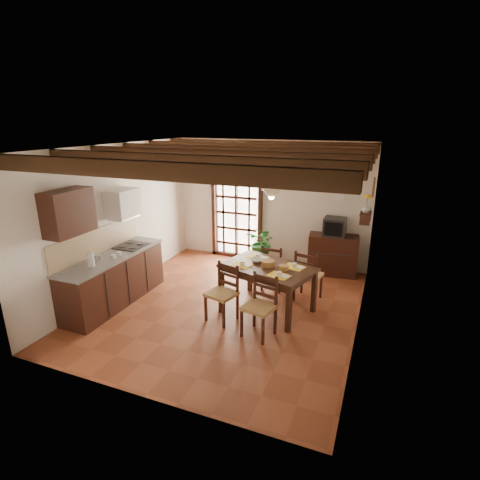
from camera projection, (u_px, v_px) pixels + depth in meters
The scene contains 25 objects.
ground_plane at pixel (227, 306), 6.75m from camera, with size 5.00×5.00×0.00m, color brown.
room_shell at pixel (225, 208), 6.19m from camera, with size 4.52×5.02×2.81m.
ceiling_beams at pixel (225, 154), 5.93m from camera, with size 4.50×4.34×0.20m.
french_door at pixel (237, 210), 8.84m from camera, with size 1.26×0.11×2.32m.
kitchen_counter at pixel (114, 278), 6.77m from camera, with size 0.64×2.25×1.38m.
upper_cabinet at pixel (68, 212), 5.76m from camera, with size 0.35×0.80×0.70m, color black.
range_hood at pixel (123, 204), 6.90m from camera, with size 0.38×0.60×0.54m.
counter_items at pixel (115, 252), 6.70m from camera, with size 0.50×1.43×0.25m.
dining_table at pixel (268, 272), 6.44m from camera, with size 1.72×1.36×0.82m.
chair_near_left at pixel (222, 303), 6.22m from camera, with size 0.55×0.53×0.97m.
chair_near_right at pixel (259, 317), 5.77m from camera, with size 0.54×0.52×0.98m.
chair_far_left at pixel (274, 275), 7.37m from camera, with size 0.45×0.43×0.93m.
chair_far_right at pixel (308, 284), 6.92m from camera, with size 0.52×0.50×0.98m.
table_setting at pixel (268, 261), 6.38m from camera, with size 1.10×0.73×0.10m.
table_bowl at pixel (257, 260), 6.60m from camera, with size 0.22×0.22×0.05m, color white.
sideboard at pixel (332, 255), 8.05m from camera, with size 1.03×0.46×0.87m, color black.
crt_tv at pixel (335, 227), 7.85m from camera, with size 0.45×0.42×0.38m.
fuse_box at pixel (338, 192), 7.88m from camera, with size 0.25×0.03×0.32m, color white.
plant_pot at pixel (262, 261), 8.58m from camera, with size 0.36×0.36×0.22m, color maroon.
potted_plant at pixel (262, 242), 8.44m from camera, with size 1.79×1.54×2.00m, color #144C19.
wall_shelf at pixel (366, 216), 6.95m from camera, with size 0.20×0.42×0.20m.
shelf_vase at pixel (366, 208), 6.91m from camera, with size 0.15×0.15×0.15m, color #B2BFB2.
shelf_flowers at pixel (368, 197), 6.84m from camera, with size 0.14×0.14×0.36m.
framed_picture at pixel (374, 187), 6.76m from camera, with size 0.03×0.32×0.32m.
pendant_lamp at pixel (271, 192), 6.11m from camera, with size 0.36×0.36×0.84m.
Camera 1 is at (2.46, -5.54, 3.22)m, focal length 28.00 mm.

